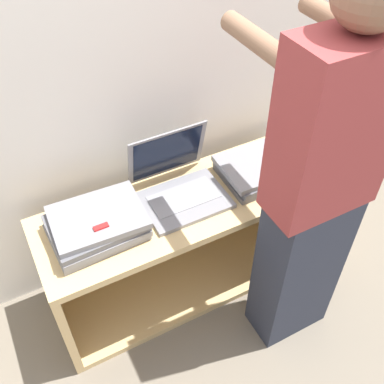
% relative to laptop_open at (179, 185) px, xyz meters
% --- Properties ---
extents(ground_plane, '(12.00, 12.00, 0.00)m').
position_rel_laptop_open_xyz_m(ground_plane, '(0.00, -0.29, -0.66)').
color(ground_plane, '#756B5B').
extents(wall_back, '(8.00, 0.05, 2.40)m').
position_rel_laptop_open_xyz_m(wall_back, '(0.00, 0.28, 0.54)').
color(wall_back, silver).
rests_on(wall_back, ground_plane).
extents(cart, '(1.35, 0.46, 0.60)m').
position_rel_laptop_open_xyz_m(cart, '(0.00, 0.00, -0.36)').
color(cart, tan).
rests_on(cart, ground_plane).
extents(laptop_open, '(0.37, 0.35, 0.29)m').
position_rel_laptop_open_xyz_m(laptop_open, '(0.00, 0.00, 0.00)').
color(laptop_open, gray).
rests_on(laptop_open, cart).
extents(laptop_stack_left, '(0.40, 0.30, 0.11)m').
position_rel_laptop_open_xyz_m(laptop_stack_left, '(-0.40, -0.06, -0.00)').
color(laptop_stack_left, gray).
rests_on(laptop_stack_left, cart).
extents(laptop_stack_right, '(0.39, 0.29, 0.08)m').
position_rel_laptop_open_xyz_m(laptop_stack_right, '(0.40, -0.06, -0.02)').
color(laptop_stack_right, slate).
rests_on(laptop_stack_right, cart).
extents(person, '(0.40, 0.53, 1.71)m').
position_rel_laptop_open_xyz_m(person, '(0.33, -0.48, 0.21)').
color(person, '#2D3342').
rests_on(person, ground_plane).
extents(inventory_tag, '(0.06, 0.02, 0.01)m').
position_rel_laptop_open_xyz_m(inventory_tag, '(-0.40, -0.13, 0.05)').
color(inventory_tag, red).
rests_on(inventory_tag, laptop_stack_left).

